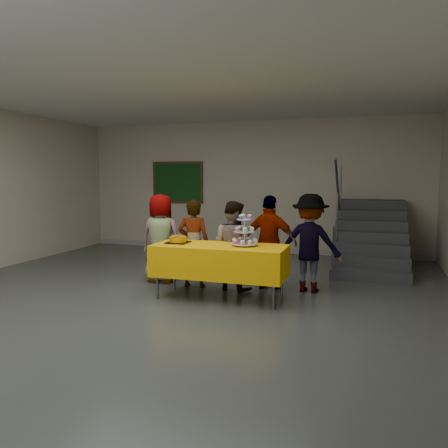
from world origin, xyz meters
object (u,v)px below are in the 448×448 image
at_px(cupcake_stand, 245,234).
at_px(schoolchild_c, 233,246).
at_px(staircase, 370,241).
at_px(schoolchild_a, 161,238).
at_px(schoolchild_e, 310,243).
at_px(schoolchild_d, 270,243).
at_px(bear_cake, 178,239).
at_px(bake_table, 220,260).
at_px(noticeboard, 178,182).
at_px(schoolchild_b, 194,243).

distance_m(cupcake_stand, schoolchild_c, 0.64).
bearing_deg(staircase, cupcake_stand, -118.74).
height_order(schoolchild_a, schoolchild_e, schoolchild_e).
xyz_separation_m(schoolchild_d, staircase, (1.48, 2.40, -0.24)).
distance_m(schoolchild_c, schoolchild_e, 1.17).
relative_size(bear_cake, schoolchild_e, 0.24).
xyz_separation_m(bake_table, noticeboard, (-2.42, 3.98, 1.04)).
xyz_separation_m(cupcake_stand, schoolchild_b, (-0.95, 0.46, -0.24)).
bearing_deg(schoolchild_c, schoolchild_b, 21.23).
relative_size(schoolchild_c, schoolchild_d, 0.94).
height_order(bake_table, bear_cake, bear_cake).
relative_size(cupcake_stand, bear_cake, 1.24).
bearing_deg(schoolchild_b, staircase, -142.15).
height_order(bear_cake, schoolchild_a, schoolchild_a).
relative_size(bake_table, bear_cake, 5.25).
bearing_deg(bake_table, schoolchild_d, 53.03).
bearing_deg(schoolchild_c, bear_cake, 57.09).
bearing_deg(staircase, schoolchild_e, -110.47).
bearing_deg(cupcake_stand, schoolchild_c, 123.32).
bearing_deg(schoolchild_d, bake_table, 59.23).
relative_size(schoolchild_a, schoolchild_d, 1.00).
distance_m(bear_cake, schoolchild_e, 1.97).
bearing_deg(schoolchild_a, schoolchild_e, -177.06).
height_order(staircase, noticeboard, noticeboard).
bearing_deg(staircase, bake_table, -123.04).
bearing_deg(schoolchild_a, schoolchild_d, -177.38).
distance_m(cupcake_stand, schoolchild_e, 1.12).
bearing_deg(schoolchild_e, schoolchild_a, 8.10).
height_order(bear_cake, schoolchild_d, schoolchild_d).
bearing_deg(noticeboard, bear_cake, -65.87).
xyz_separation_m(bake_table, staircase, (2.05, 3.15, -0.07)).
xyz_separation_m(bear_cake, schoolchild_a, (-0.61, 0.66, -0.10)).
xyz_separation_m(schoolchild_d, noticeboard, (-2.99, 3.23, 0.87)).
distance_m(cupcake_stand, schoolchild_a, 1.73).
bearing_deg(schoolchild_e, noticeboard, -36.46).
bearing_deg(schoolchild_e, bake_table, 39.30).
relative_size(schoolchild_b, staircase, 0.58).
bearing_deg(cupcake_stand, schoolchild_e, 42.06).
relative_size(schoolchild_b, schoolchild_d, 0.95).
xyz_separation_m(schoolchild_c, schoolchild_d, (0.54, 0.21, 0.04)).
distance_m(staircase, noticeboard, 4.68).
height_order(schoolchild_d, schoolchild_e, schoolchild_e).
distance_m(bear_cake, schoolchild_c, 0.87).
height_order(cupcake_stand, noticeboard, noticeboard).
xyz_separation_m(schoolchild_d, schoolchild_e, (0.60, 0.04, 0.01)).
height_order(cupcake_stand, staircase, staircase).
xyz_separation_m(bear_cake, schoolchild_b, (0.04, 0.51, -0.14)).
distance_m(bake_table, schoolchild_d, 0.95).
bearing_deg(cupcake_stand, schoolchild_b, 154.23).
height_order(bear_cake, schoolchild_b, schoolchild_b).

